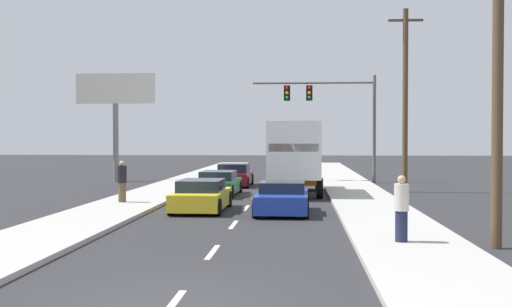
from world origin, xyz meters
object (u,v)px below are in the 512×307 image
object	(u,v)px
car_maroon	(234,176)
pedestrian_mid_block	(401,209)
traffic_signal_mast	(324,102)
car_yellow	(201,196)
car_green	(219,184)
utility_pole_near	(498,51)
utility_pole_mid	(405,98)
roadside_billboard	(116,102)
box_truck	(295,154)
car_blue	(282,199)
pedestrian_near_corner	(122,181)

from	to	relation	value
car_maroon	pedestrian_mid_block	distance (m)	21.59
car_maroon	traffic_signal_mast	bearing A→B (deg)	33.89
car_yellow	traffic_signal_mast	distance (m)	17.85
car_maroon	pedestrian_mid_block	xyz separation A→B (m)	(6.48, -20.59, 0.39)
car_maroon	car_green	distance (m)	6.16
car_green	utility_pole_near	world-z (taller)	utility_pole_near
utility_pole_mid	roadside_billboard	size ratio (longest dim) A/B	1.36
car_yellow	traffic_signal_mast	world-z (taller)	traffic_signal_mast
box_truck	car_blue	distance (m)	8.07
box_truck	car_green	bearing A→B (deg)	-169.87
car_yellow	car_blue	bearing A→B (deg)	-11.13
car_blue	roadside_billboard	xyz separation A→B (m)	(-11.38, 17.03, 4.67)
car_maroon	pedestrian_mid_block	world-z (taller)	pedestrian_mid_block
box_truck	traffic_signal_mast	bearing A→B (deg)	79.03
box_truck	pedestrian_near_corner	bearing A→B (deg)	-142.70
car_yellow	utility_pole_near	distance (m)	12.65
utility_pole_mid	pedestrian_near_corner	world-z (taller)	utility_pole_mid
traffic_signal_mast	roadside_billboard	size ratio (longest dim) A/B	1.11
car_green	utility_pole_near	distance (m)	17.64
pedestrian_mid_block	pedestrian_near_corner	bearing A→B (deg)	136.47
car_blue	pedestrian_near_corner	xyz separation A→B (m)	(-6.82, 2.40, 0.46)
car_maroon	pedestrian_mid_block	size ratio (longest dim) A/B	2.45
car_yellow	box_truck	xyz separation A→B (m)	(3.59, 7.30, 1.47)
car_green	pedestrian_mid_block	bearing A→B (deg)	-65.35
roadside_billboard	pedestrian_mid_block	world-z (taller)	roadside_billboard
pedestrian_mid_block	utility_pole_near	bearing A→B (deg)	-1.35
car_green	utility_pole_mid	bearing A→B (deg)	15.45
car_green	pedestrian_mid_block	distance (m)	15.89
car_yellow	utility_pole_mid	distance (m)	13.84
car_blue	car_yellow	bearing A→B (deg)	168.87
utility_pole_mid	traffic_signal_mast	bearing A→B (deg)	118.98
traffic_signal_mast	pedestrian_mid_block	distance (m)	24.59
utility_pole_mid	car_maroon	bearing A→B (deg)	159.32
box_truck	pedestrian_mid_block	bearing A→B (deg)	-79.30
car_maroon	car_yellow	size ratio (longest dim) A/B	0.99
car_maroon	utility_pole_mid	size ratio (longest dim) A/B	0.44
car_yellow	pedestrian_mid_block	bearing A→B (deg)	-50.46
roadside_billboard	car_maroon	bearing A→B (deg)	-23.90
car_yellow	pedestrian_mid_block	world-z (taller)	pedestrian_mid_block
pedestrian_near_corner	box_truck	bearing A→B (deg)	37.30
pedestrian_near_corner	pedestrian_mid_block	distance (m)	13.92
traffic_signal_mast	pedestrian_near_corner	bearing A→B (deg)	-121.63
car_blue	pedestrian_mid_block	world-z (taller)	pedestrian_mid_block
roadside_billboard	pedestrian_near_corner	size ratio (longest dim) A/B	4.04
car_yellow	pedestrian_mid_block	xyz separation A→B (m)	(6.45, -7.81, 0.43)
car_maroon	box_truck	distance (m)	6.73
utility_pole_near	pedestrian_near_corner	world-z (taller)	utility_pole_near
traffic_signal_mast	pedestrian_mid_block	world-z (taller)	traffic_signal_mast
traffic_signal_mast	utility_pole_near	size ratio (longest dim) A/B	0.80
roadside_billboard	pedestrian_mid_block	distance (m)	28.62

